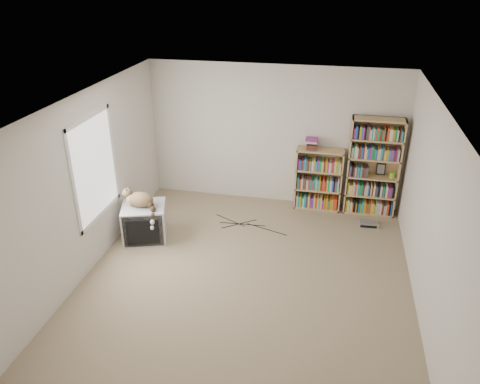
% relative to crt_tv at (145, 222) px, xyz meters
% --- Properties ---
extents(floor, '(4.50, 5.00, 0.01)m').
position_rel_crt_tv_xyz_m(floor, '(1.80, -0.71, -0.29)').
color(floor, gray).
rests_on(floor, ground).
extents(wall_back, '(4.50, 0.02, 2.50)m').
position_rel_crt_tv_xyz_m(wall_back, '(1.80, 1.79, 0.96)').
color(wall_back, silver).
rests_on(wall_back, floor).
extents(wall_front, '(4.50, 0.02, 2.50)m').
position_rel_crt_tv_xyz_m(wall_front, '(1.80, -3.21, 0.96)').
color(wall_front, silver).
rests_on(wall_front, floor).
extents(wall_left, '(0.02, 5.00, 2.50)m').
position_rel_crt_tv_xyz_m(wall_left, '(-0.45, -0.71, 0.96)').
color(wall_left, silver).
rests_on(wall_left, floor).
extents(wall_right, '(0.02, 5.00, 2.50)m').
position_rel_crt_tv_xyz_m(wall_right, '(4.05, -0.71, 0.96)').
color(wall_right, silver).
rests_on(wall_right, floor).
extents(ceiling, '(4.50, 5.00, 0.02)m').
position_rel_crt_tv_xyz_m(ceiling, '(1.80, -0.71, 2.21)').
color(ceiling, white).
rests_on(ceiling, wall_back).
extents(window, '(0.02, 1.22, 1.52)m').
position_rel_crt_tv_xyz_m(window, '(-0.44, -0.51, 1.11)').
color(window, white).
rests_on(window, wall_left).
extents(crt_tv, '(0.82, 0.77, 0.58)m').
position_rel_crt_tv_xyz_m(crt_tv, '(0.00, 0.00, 0.00)').
color(crt_tv, '#AEAFB1').
rests_on(crt_tv, floor).
extents(cat, '(0.61, 0.46, 0.50)m').
position_rel_crt_tv_xyz_m(cat, '(0.01, -0.05, 0.38)').
color(cat, '#3D2719').
rests_on(cat, crt_tv).
extents(bookcase_tall, '(0.86, 0.30, 1.72)m').
position_rel_crt_tv_xyz_m(bookcase_tall, '(3.53, 1.65, 0.53)').
color(bookcase_tall, tan).
rests_on(bookcase_tall, floor).
extents(bookcase_short, '(0.81, 0.30, 1.11)m').
position_rel_crt_tv_xyz_m(bookcase_short, '(2.63, 1.65, 0.22)').
color(bookcase_short, tan).
rests_on(bookcase_short, floor).
extents(book_stack, '(0.21, 0.28, 0.18)m').
position_rel_crt_tv_xyz_m(book_stack, '(2.47, 1.66, 0.91)').
color(book_stack, red).
rests_on(book_stack, bookcase_short).
extents(green_mug, '(0.09, 0.09, 0.10)m').
position_rel_crt_tv_xyz_m(green_mug, '(3.86, 1.63, 0.47)').
color(green_mug, '#84C638').
rests_on(green_mug, bookcase_tall).
extents(framed_print, '(0.15, 0.05, 0.20)m').
position_rel_crt_tv_xyz_m(framed_print, '(3.67, 1.73, 0.52)').
color(framed_print, black).
rests_on(framed_print, bookcase_tall).
extents(dvd_player, '(0.33, 0.24, 0.07)m').
position_rel_crt_tv_xyz_m(dvd_player, '(3.54, 1.14, -0.25)').
color(dvd_player, '#B0B1B5').
rests_on(dvd_player, floor).
extents(wall_outlet, '(0.01, 0.08, 0.13)m').
position_rel_crt_tv_xyz_m(wall_outlet, '(-0.44, 0.34, 0.03)').
color(wall_outlet, silver).
rests_on(wall_outlet, wall_left).
extents(floor_cables, '(1.20, 0.70, 0.01)m').
position_rel_crt_tv_xyz_m(floor_cables, '(1.52, 0.84, -0.28)').
color(floor_cables, black).
rests_on(floor_cables, floor).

